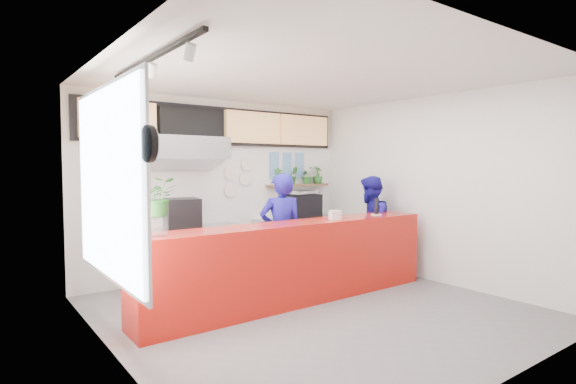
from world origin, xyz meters
TOP-DOWN VIEW (x-y plane):
  - floor at (0.00, 0.00)m, footprint 5.00×5.00m
  - ceiling at (0.00, 0.00)m, footprint 5.00×5.00m
  - wall_back at (0.00, 2.50)m, footprint 5.00×0.00m
  - wall_left at (-2.50, 0.00)m, footprint 0.00×5.00m
  - wall_right at (2.50, 0.00)m, footprint 0.00×5.00m
  - service_counter at (0.00, 0.40)m, footprint 4.50×0.60m
  - cream_band at (0.00, 2.49)m, footprint 5.00×0.02m
  - prep_bench at (-0.80, 2.20)m, footprint 1.80×0.60m
  - panini_oven at (-0.86, 2.20)m, footprint 0.60×0.60m
  - extraction_hood at (-0.80, 2.15)m, footprint 1.20×0.70m
  - hood_lip at (-0.80, 2.15)m, footprint 1.20×0.69m
  - right_bench at (1.50, 2.20)m, footprint 1.80×0.60m
  - espresso_machine at (1.51, 2.20)m, footprint 0.71×0.53m
  - espresso_tray at (1.51, 2.20)m, footprint 0.67×0.53m
  - herb_shelf at (1.60, 2.40)m, footprint 1.40×0.18m
  - menu_board_far_left at (-1.75, 2.38)m, footprint 1.10×0.10m
  - menu_board_mid_left at (-0.59, 2.38)m, footprint 1.10×0.10m
  - menu_board_mid_right at (0.57, 2.38)m, footprint 1.10×0.10m
  - menu_board_far_right at (1.73, 2.38)m, footprint 1.10×0.10m
  - soffit at (0.00, 2.46)m, footprint 4.80×0.04m
  - window_pane at (-2.47, 0.30)m, footprint 0.04×2.20m
  - window_frame at (-2.45, 0.30)m, footprint 0.03×2.30m
  - wall_clock_rim at (-2.46, -0.90)m, footprint 0.05×0.30m
  - wall_clock_face at (-2.43, -0.90)m, footprint 0.02×0.26m
  - track_rail at (-2.10, 0.00)m, footprint 0.05×2.40m
  - dec_plate_a at (0.15, 2.47)m, footprint 0.24×0.03m
  - dec_plate_b at (0.45, 2.47)m, footprint 0.24×0.03m
  - dec_plate_c at (0.15, 2.47)m, footprint 0.24×0.03m
  - dec_plate_d at (0.50, 2.47)m, footprint 0.24×0.03m
  - photo_frame_a at (1.10, 2.48)m, footprint 0.20×0.02m
  - photo_frame_b at (1.40, 2.48)m, footprint 0.20×0.02m
  - photo_frame_c at (1.70, 2.48)m, footprint 0.20×0.02m
  - photo_frame_d at (1.10, 2.48)m, footprint 0.20×0.02m
  - photo_frame_e at (1.40, 2.48)m, footprint 0.20×0.02m
  - photo_frame_f at (1.70, 2.48)m, footprint 0.20×0.02m
  - staff_center at (0.12, 0.89)m, footprint 0.75×0.62m
  - staff_right at (1.98, 0.87)m, footprint 1.05×1.01m
  - herb_a at (1.13, 2.40)m, footprint 0.20×0.18m
  - herb_b at (1.49, 2.40)m, footprint 0.22×0.20m
  - herb_c at (1.83, 2.40)m, footprint 0.31×0.27m
  - herb_d at (2.10, 2.40)m, footprint 0.24×0.23m
  - glass_vase at (-1.92, 0.35)m, footprint 0.22×0.22m
  - basil_vase at (-1.92, 0.35)m, footprint 0.48×0.45m
  - napkin_holder at (0.66, 0.32)m, footprint 0.17×0.12m
  - white_plate at (1.58, 0.37)m, footprint 0.20×0.20m
  - pepper_mill at (1.58, 0.37)m, footprint 0.08×0.08m

SIDE VIEW (x-z plane):
  - floor at x=0.00m, z-range 0.00..0.00m
  - prep_bench at x=-0.80m, z-range 0.00..0.90m
  - right_bench at x=1.50m, z-range 0.00..0.90m
  - service_counter at x=0.00m, z-range 0.00..1.10m
  - staff_right at x=1.98m, z-range 0.00..1.70m
  - staff_center at x=0.12m, z-range 0.00..1.76m
  - white_plate at x=1.58m, z-range 1.10..1.11m
  - espresso_machine at x=1.51m, z-range 0.90..1.33m
  - panini_oven at x=-0.86m, z-range 0.90..1.36m
  - napkin_holder at x=0.66m, z-range 1.10..1.24m
  - glass_vase at x=-1.92m, z-range 1.10..1.31m
  - pepper_mill at x=1.58m, z-range 1.11..1.36m
  - espresso_tray at x=1.51m, z-range 1.35..1.40m
  - dec_plate_c at x=0.15m, z-range 1.33..1.57m
  - wall_back at x=0.00m, z-range -1.00..4.00m
  - wall_left at x=-2.50m, z-range -1.00..4.00m
  - wall_right at x=2.50m, z-range -1.00..4.00m
  - herb_shelf at x=1.60m, z-range 1.48..1.52m
  - basil_vase at x=-1.92m, z-range 1.32..1.75m
  - dec_plate_b at x=0.45m, z-range 1.53..1.77m
  - herb_a at x=1.13m, z-range 1.52..1.85m
  - herb_c at x=1.83m, z-range 1.52..1.85m
  - herb_b at x=1.49m, z-range 1.52..1.86m
  - herb_d at x=2.10m, z-range 1.52..1.86m
  - window_pane at x=-2.47m, z-range 0.75..2.65m
  - window_frame at x=-2.45m, z-range 0.70..2.70m
  - dec_plate_a at x=0.15m, z-range 1.63..1.87m
  - photo_frame_d at x=1.10m, z-range 1.62..1.88m
  - photo_frame_e at x=1.40m, z-range 1.62..1.88m
  - photo_frame_f at x=1.70m, z-range 1.62..1.88m
  - dec_plate_d at x=0.50m, z-range 1.78..2.02m
  - hood_lip at x=-0.80m, z-range 1.79..2.11m
  - photo_frame_a at x=1.10m, z-range 1.88..2.12m
  - photo_frame_b at x=1.40m, z-range 1.88..2.12m
  - photo_frame_c at x=1.70m, z-range 1.88..2.12m
  - wall_clock_rim at x=-2.46m, z-range 1.90..2.20m
  - wall_clock_face at x=-2.43m, z-range 1.92..2.18m
  - extraction_hood at x=-0.80m, z-range 1.98..2.32m
  - menu_board_far_left at x=-1.75m, z-range 2.27..2.82m
  - menu_board_mid_left at x=-0.59m, z-range 2.27..2.82m
  - menu_board_mid_right at x=0.57m, z-range 2.27..2.82m
  - menu_board_far_right at x=1.73m, z-range 2.27..2.82m
  - soffit at x=0.00m, z-range 2.22..2.88m
  - cream_band at x=0.00m, z-range 2.20..3.00m
  - track_rail at x=-2.10m, z-range 2.92..2.96m
  - ceiling at x=0.00m, z-range 3.00..3.00m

